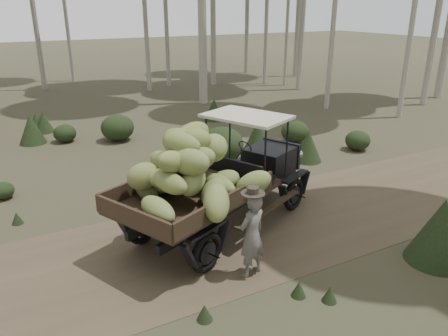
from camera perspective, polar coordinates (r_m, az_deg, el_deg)
The scene contains 5 objects.
ground at distance 9.10m, azimuth -12.01°, elevation -12.02°, with size 120.00×120.00×0.00m, color #473D2B.
dirt_track at distance 9.10m, azimuth -12.02°, elevation -12.00°, with size 70.00×4.00×0.01m, color brown.
banana_truck at distance 9.12m, azimuth -2.71°, elevation -0.29°, with size 5.56×3.88×2.70m.
farmer at distance 8.16m, azimuth 3.67°, elevation -8.66°, with size 0.69×0.54×1.80m.
undergrowth at distance 10.05m, azimuth -8.89°, elevation -4.97°, with size 21.94×23.17×1.35m.
Camera 1 is at (-1.89, -7.47, 4.84)m, focal length 35.00 mm.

